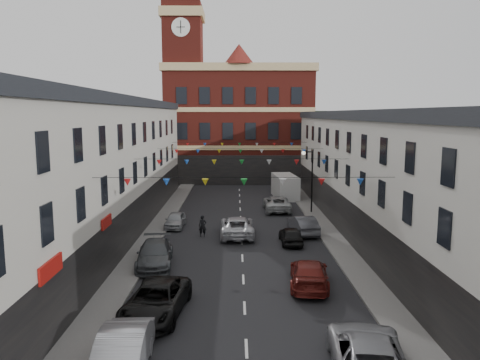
{
  "coord_description": "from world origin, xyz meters",
  "views": [
    {
      "loc": [
        -0.41,
        -29.8,
        9.43
      ],
      "look_at": [
        -0.09,
        7.82,
        4.11
      ],
      "focal_mm": 35.0,
      "sensor_mm": 36.0,
      "label": 1
    }
  ],
  "objects_px": {
    "moving_car": "(237,226)",
    "pedestrian": "(203,226)",
    "car_left_e": "(175,220)",
    "car_right_e": "(303,225)",
    "street_lamp": "(310,173)",
    "car_right_f": "(277,203)",
    "white_van": "(285,187)",
    "car_left_b": "(121,356)",
    "car_left_d": "(155,254)",
    "car_left_c": "(156,300)",
    "car_right_b": "(368,354)",
    "car_right_c": "(309,273)",
    "car_right_d": "(291,235)"
  },
  "relations": [
    {
      "from": "car_right_d",
      "to": "white_van",
      "type": "height_order",
      "value": "white_van"
    },
    {
      "from": "white_van",
      "to": "car_left_c",
      "type": "bearing_deg",
      "value": -111.68
    },
    {
      "from": "car_right_b",
      "to": "moving_car",
      "type": "distance_m",
      "value": 20.23
    },
    {
      "from": "street_lamp",
      "to": "pedestrian",
      "type": "height_order",
      "value": "street_lamp"
    },
    {
      "from": "white_van",
      "to": "pedestrian",
      "type": "xyz_separation_m",
      "value": [
        -8.14,
        -17.01,
        -0.45
      ]
    },
    {
      "from": "white_van",
      "to": "car_left_b",
      "type": "bearing_deg",
      "value": -109.98
    },
    {
      "from": "white_van",
      "to": "car_left_e",
      "type": "bearing_deg",
      "value": -132.36
    },
    {
      "from": "car_left_c",
      "to": "car_right_c",
      "type": "height_order",
      "value": "car_left_c"
    },
    {
      "from": "car_left_b",
      "to": "car_right_e",
      "type": "xyz_separation_m",
      "value": [
        9.45,
        20.29,
        -0.08
      ]
    },
    {
      "from": "car_right_f",
      "to": "street_lamp",
      "type": "bearing_deg",
      "value": 157.23
    },
    {
      "from": "car_left_e",
      "to": "pedestrian",
      "type": "xyz_separation_m",
      "value": [
        2.5,
        -3.04,
        0.21
      ]
    },
    {
      "from": "car_left_e",
      "to": "car_right_f",
      "type": "height_order",
      "value": "car_right_f"
    },
    {
      "from": "street_lamp",
      "to": "car_left_b",
      "type": "xyz_separation_m",
      "value": [
        -11.12,
        -28.0,
        -3.09
      ]
    },
    {
      "from": "moving_car",
      "to": "car_left_d",
      "type": "bearing_deg",
      "value": 53.58
    },
    {
      "from": "car_left_e",
      "to": "moving_car",
      "type": "relative_size",
      "value": 0.67
    },
    {
      "from": "moving_car",
      "to": "pedestrian",
      "type": "distance_m",
      "value": 2.68
    },
    {
      "from": "car_left_b",
      "to": "moving_car",
      "type": "xyz_separation_m",
      "value": [
        4.24,
        19.69,
        -0.04
      ]
    },
    {
      "from": "car_left_b",
      "to": "car_right_b",
      "type": "xyz_separation_m",
      "value": [
        8.92,
        0.01,
        -0.01
      ]
    },
    {
      "from": "car_left_e",
      "to": "car_right_b",
      "type": "distance_m",
      "value": 24.53
    },
    {
      "from": "car_left_b",
      "to": "car_left_d",
      "type": "bearing_deg",
      "value": 92.85
    },
    {
      "from": "car_left_c",
      "to": "car_left_e",
      "type": "distance_m",
      "value": 17.35
    },
    {
      "from": "car_left_e",
      "to": "car_right_e",
      "type": "bearing_deg",
      "value": -9.91
    },
    {
      "from": "moving_car",
      "to": "car_right_c",
      "type": "bearing_deg",
      "value": 109.38
    },
    {
      "from": "car_right_b",
      "to": "car_left_b",
      "type": "bearing_deg",
      "value": 7.53
    },
    {
      "from": "car_left_c",
      "to": "car_right_f",
      "type": "xyz_separation_m",
      "value": [
        7.79,
        24.05,
        -0.01
      ]
    },
    {
      "from": "car_left_c",
      "to": "car_right_f",
      "type": "bearing_deg",
      "value": 78.33
    },
    {
      "from": "car_right_c",
      "to": "car_right_e",
      "type": "bearing_deg",
      "value": -89.35
    },
    {
      "from": "car_right_b",
      "to": "pedestrian",
      "type": "height_order",
      "value": "pedestrian"
    },
    {
      "from": "pedestrian",
      "to": "car_left_b",
      "type": "bearing_deg",
      "value": -96.11
    },
    {
      "from": "car_right_f",
      "to": "moving_car",
      "type": "distance_m",
      "value": 10.31
    },
    {
      "from": "car_left_e",
      "to": "car_right_f",
      "type": "xyz_separation_m",
      "value": [
        9.1,
        6.75,
        0.11
      ]
    },
    {
      "from": "car_left_b",
      "to": "car_left_c",
      "type": "relative_size",
      "value": 0.91
    },
    {
      "from": "car_right_f",
      "to": "white_van",
      "type": "bearing_deg",
      "value": -102.38
    },
    {
      "from": "car_left_e",
      "to": "car_right_e",
      "type": "distance_m",
      "value": 10.61
    },
    {
      "from": "car_left_b",
      "to": "pedestrian",
      "type": "xyz_separation_m",
      "value": [
        1.57,
        19.44,
        0.03
      ]
    },
    {
      "from": "car_left_c",
      "to": "car_right_b",
      "type": "xyz_separation_m",
      "value": [
        8.54,
        -5.17,
        0.05
      ]
    },
    {
      "from": "car_right_d",
      "to": "car_right_e",
      "type": "distance_m",
      "value": 3.12
    },
    {
      "from": "car_left_e",
      "to": "white_van",
      "type": "xyz_separation_m",
      "value": [
        10.64,
        13.97,
        0.65
      ]
    },
    {
      "from": "car_left_e",
      "to": "car_right_c",
      "type": "relative_size",
      "value": 0.74
    },
    {
      "from": "car_left_b",
      "to": "car_right_c",
      "type": "height_order",
      "value": "car_left_b"
    },
    {
      "from": "moving_car",
      "to": "white_van",
      "type": "height_order",
      "value": "white_van"
    },
    {
      "from": "car_left_b",
      "to": "car_right_f",
      "type": "relative_size",
      "value": 0.92
    },
    {
      "from": "car_right_e",
      "to": "car_right_c",
      "type": "bearing_deg",
      "value": 75.7
    },
    {
      "from": "street_lamp",
      "to": "car_left_b",
      "type": "bearing_deg",
      "value": -111.65
    },
    {
      "from": "car_left_c",
      "to": "car_right_f",
      "type": "relative_size",
      "value": 1.02
    },
    {
      "from": "street_lamp",
      "to": "car_left_e",
      "type": "distance_m",
      "value": 13.66
    },
    {
      "from": "street_lamp",
      "to": "pedestrian",
      "type": "xyz_separation_m",
      "value": [
        -9.55,
        -8.57,
        -3.06
      ]
    },
    {
      "from": "car_right_c",
      "to": "white_van",
      "type": "bearing_deg",
      "value": -86.14
    },
    {
      "from": "car_left_c",
      "to": "car_right_c",
      "type": "xyz_separation_m",
      "value": [
        7.79,
        3.74,
        -0.02
      ]
    },
    {
      "from": "car_right_f",
      "to": "pedestrian",
      "type": "bearing_deg",
      "value": 55.68
    }
  ]
}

